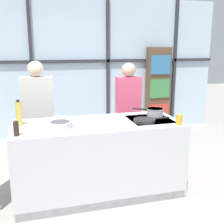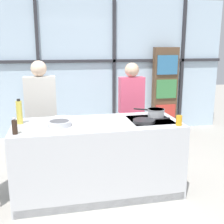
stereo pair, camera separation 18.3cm
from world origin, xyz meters
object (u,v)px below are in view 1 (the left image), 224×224
(frying_pan, at_px, (145,120))
(mixing_bowl, at_px, (60,124))
(white_plate, at_px, (60,118))
(spectator_far_left, at_px, (38,110))
(pepper_grinder, at_px, (16,128))
(spectator_center_left, at_px, (128,105))
(oil_bottle, at_px, (19,113))
(saucepan, at_px, (155,112))
(juice_glass_near, at_px, (179,120))

(frying_pan, relative_size, mixing_bowl, 1.75)
(mixing_bowl, bearing_deg, white_plate, 84.93)
(spectator_far_left, height_order, pepper_grinder, spectator_far_left)
(spectator_center_left, distance_m, white_plate, 1.29)
(white_plate, distance_m, mixing_bowl, 0.37)
(spectator_center_left, xyz_separation_m, oil_bottle, (-1.62, -0.79, 0.15))
(spectator_far_left, bearing_deg, saucepan, 151.64)
(frying_pan, bearing_deg, spectator_center_left, 82.66)
(frying_pan, height_order, juice_glass_near, juice_glass_near)
(saucepan, bearing_deg, oil_bottle, 179.36)
(spectator_center_left, relative_size, white_plate, 6.82)
(juice_glass_near, bearing_deg, spectator_center_left, 99.91)
(oil_bottle, relative_size, pepper_grinder, 1.64)
(spectator_far_left, xyz_separation_m, mixing_bowl, (0.24, -0.99, 0.04))
(oil_bottle, xyz_separation_m, pepper_grinder, (-0.01, -0.42, -0.06))
(saucepan, bearing_deg, white_plate, 171.54)
(mixing_bowl, distance_m, juice_glass_near, 1.41)
(spectator_far_left, xyz_separation_m, juice_glass_near, (1.62, -1.26, 0.06))
(saucepan, distance_m, juice_glass_near, 0.47)
(spectator_center_left, height_order, mixing_bowl, spectator_center_left)
(saucepan, bearing_deg, spectator_far_left, 151.64)
(spectator_far_left, xyz_separation_m, oil_bottle, (-0.22, -0.79, 0.15))
(frying_pan, height_order, white_plate, frying_pan)
(oil_bottle, distance_m, pepper_grinder, 0.42)
(mixing_bowl, distance_m, pepper_grinder, 0.52)
(white_plate, height_order, pepper_grinder, pepper_grinder)
(frying_pan, distance_m, oil_bottle, 1.51)
(spectator_far_left, relative_size, mixing_bowl, 5.90)
(juice_glass_near, bearing_deg, frying_pan, 150.79)
(spectator_far_left, height_order, spectator_center_left, spectator_far_left)
(mixing_bowl, bearing_deg, saucepan, 8.16)
(mixing_bowl, distance_m, oil_bottle, 0.51)
(juice_glass_near, bearing_deg, oil_bottle, 165.69)
(spectator_far_left, relative_size, oil_bottle, 5.38)
(frying_pan, height_order, saucepan, saucepan)
(mixing_bowl, height_order, juice_glass_near, juice_glass_near)
(pepper_grinder, bearing_deg, frying_pan, 5.69)
(spectator_center_left, xyz_separation_m, frying_pan, (-0.14, -1.06, 0.03))
(pepper_grinder, relative_size, juice_glass_near, 1.55)
(spectator_far_left, bearing_deg, mixing_bowl, 103.61)
(mixing_bowl, relative_size, juice_glass_near, 2.32)
(oil_bottle, bearing_deg, juice_glass_near, -14.31)
(white_plate, bearing_deg, frying_pan, -23.63)
(oil_bottle, distance_m, juice_glass_near, 1.90)
(spectator_far_left, bearing_deg, white_plate, 113.44)
(frying_pan, bearing_deg, spectator_far_left, 139.95)
(saucepan, xyz_separation_m, juice_glass_near, (0.12, -0.45, 0.00))
(spectator_far_left, xyz_separation_m, white_plate, (0.27, -0.63, 0.01))
(pepper_grinder, distance_m, juice_glass_near, 1.85)
(spectator_center_left, relative_size, oil_bottle, 5.23)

